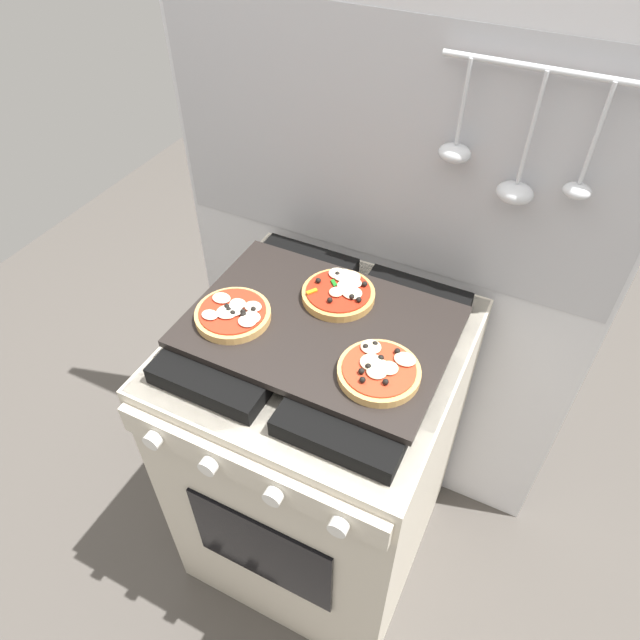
{
  "coord_description": "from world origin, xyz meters",
  "views": [
    {
      "loc": [
        0.38,
        -0.77,
        1.75
      ],
      "look_at": [
        0.0,
        0.0,
        0.93
      ],
      "focal_mm": 32.35,
      "sensor_mm": 36.0,
      "label": 1
    }
  ],
  "objects_px": {
    "pizza_left": "(233,314)",
    "pizza_right": "(379,370)",
    "stove": "(320,450)",
    "pizza_center": "(341,292)",
    "baking_tray": "(320,326)"
  },
  "relations": [
    {
      "from": "stove",
      "to": "pizza_left",
      "type": "relative_size",
      "value": 5.68
    },
    {
      "from": "baking_tray",
      "to": "pizza_right",
      "type": "distance_m",
      "value": 0.18
    },
    {
      "from": "pizza_right",
      "to": "pizza_center",
      "type": "relative_size",
      "value": 1.0
    },
    {
      "from": "pizza_center",
      "to": "stove",
      "type": "bearing_deg",
      "value": -92.66
    },
    {
      "from": "pizza_left",
      "to": "pizza_center",
      "type": "relative_size",
      "value": 1.0
    },
    {
      "from": "pizza_right",
      "to": "baking_tray",
      "type": "bearing_deg",
      "value": 154.97
    },
    {
      "from": "pizza_left",
      "to": "pizza_right",
      "type": "relative_size",
      "value": 1.0
    },
    {
      "from": "baking_tray",
      "to": "pizza_right",
      "type": "relative_size",
      "value": 3.41
    },
    {
      "from": "pizza_left",
      "to": "pizza_right",
      "type": "xyz_separation_m",
      "value": [
        0.33,
        -0.01,
        -0.0
      ]
    },
    {
      "from": "baking_tray",
      "to": "pizza_center",
      "type": "relative_size",
      "value": 3.41
    },
    {
      "from": "stove",
      "to": "pizza_center",
      "type": "distance_m",
      "value": 0.49
    },
    {
      "from": "stove",
      "to": "pizza_right",
      "type": "height_order",
      "value": "pizza_right"
    },
    {
      "from": "stove",
      "to": "baking_tray",
      "type": "distance_m",
      "value": 0.46
    },
    {
      "from": "stove",
      "to": "baking_tray",
      "type": "height_order",
      "value": "baking_tray"
    },
    {
      "from": "baking_tray",
      "to": "pizza_right",
      "type": "bearing_deg",
      "value": -25.03
    }
  ]
}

